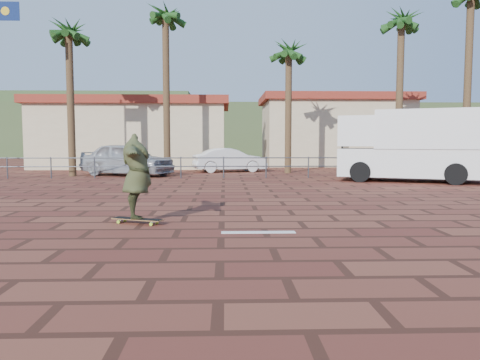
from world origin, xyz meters
name	(u,v)px	position (x,y,z in m)	size (l,w,h in m)	color
ground	(222,222)	(0.00, 0.00, 0.00)	(120.00, 120.00, 0.00)	brown
paint_stripe	(258,232)	(0.70, -1.20, 0.00)	(1.40, 0.22, 0.01)	white
guardrail	(224,164)	(0.00, 12.00, 0.68)	(24.06, 0.06, 1.00)	#47494F
palm_far_left	(69,36)	(-7.50, 13.50, 6.83)	(2.40, 2.40, 8.25)	brown
palm_left	(165,21)	(-3.00, 15.00, 7.95)	(2.40, 2.40, 9.45)	brown
palm_center	(289,55)	(3.50, 15.50, 6.36)	(2.40, 2.40, 7.75)	brown
palm_right	(401,25)	(9.00, 14.00, 7.58)	(2.40, 2.40, 9.05)	brown
palm_far_right	(471,1)	(12.00, 13.00, 8.51)	(2.40, 2.40, 10.05)	brown
building_west	(135,133)	(-6.00, 22.00, 2.28)	(12.60, 7.60, 4.50)	beige
building_east	(334,130)	(8.00, 24.00, 2.54)	(10.60, 6.60, 5.00)	beige
hill_front	(225,131)	(0.00, 50.00, 3.00)	(70.00, 18.00, 6.00)	#384C28
hill_back	(66,125)	(-22.00, 56.00, 4.00)	(35.00, 14.00, 8.00)	#384C28
longboard	(138,219)	(-1.75, -0.20, 0.09)	(1.14, 0.65, 0.11)	olive
skateboarder	(137,176)	(-1.75, -0.20, 0.99)	(2.17, 0.59, 1.77)	#383D21
campervan	(412,144)	(8.06, 9.92, 1.59)	(6.32, 4.50, 3.03)	silver
car_silver	(127,159)	(-4.86, 13.74, 0.83)	(1.96, 4.88, 1.66)	#A8ABAF
car_white	(230,160)	(0.33, 16.50, 0.67)	(1.42, 4.07, 1.34)	silver
street_sign	(448,147)	(9.83, 10.26, 1.46)	(0.42, 0.06, 2.09)	gray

